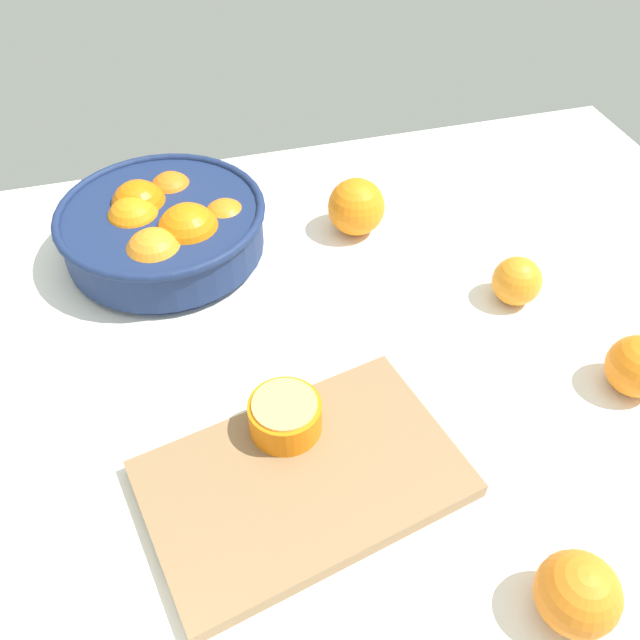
{
  "coord_description": "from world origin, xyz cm",
  "views": [
    {
      "loc": [
        -11.0,
        -51.7,
        60.75
      ],
      "look_at": [
        3.17,
        -0.57,
        7.64
      ],
      "focal_mm": 37.43,
      "sensor_mm": 36.0,
      "label": 1
    }
  ],
  "objects_px": {
    "orange_half_0": "(285,416)",
    "loose_orange_3": "(356,207)",
    "cutting_board": "(303,479)",
    "loose_orange_1": "(517,281)",
    "loose_orange_4": "(577,594)",
    "loose_orange_0": "(638,366)",
    "fruit_bowl": "(165,228)"
  },
  "relations": [
    {
      "from": "orange_half_0",
      "to": "loose_orange_3",
      "type": "bearing_deg",
      "value": 60.99
    },
    {
      "from": "cutting_board",
      "to": "loose_orange_1",
      "type": "relative_size",
      "value": 4.91
    },
    {
      "from": "loose_orange_4",
      "to": "loose_orange_0",
      "type": "bearing_deg",
      "value": 46.13
    },
    {
      "from": "fruit_bowl",
      "to": "loose_orange_4",
      "type": "xyz_separation_m",
      "value": [
        0.29,
        -0.6,
        -0.01
      ]
    },
    {
      "from": "fruit_bowl",
      "to": "loose_orange_1",
      "type": "xyz_separation_m",
      "value": [
        0.43,
        -0.21,
        -0.02
      ]
    },
    {
      "from": "loose_orange_1",
      "to": "fruit_bowl",
      "type": "bearing_deg",
      "value": 153.38
    },
    {
      "from": "loose_orange_3",
      "to": "orange_half_0",
      "type": "bearing_deg",
      "value": -119.01
    },
    {
      "from": "orange_half_0",
      "to": "loose_orange_0",
      "type": "distance_m",
      "value": 0.4
    },
    {
      "from": "loose_orange_1",
      "to": "loose_orange_3",
      "type": "xyz_separation_m",
      "value": [
        -0.16,
        0.2,
        0.01
      ]
    },
    {
      "from": "loose_orange_0",
      "to": "loose_orange_3",
      "type": "relative_size",
      "value": 0.86
    },
    {
      "from": "loose_orange_3",
      "to": "loose_orange_4",
      "type": "relative_size",
      "value": 1.13
    },
    {
      "from": "loose_orange_0",
      "to": "orange_half_0",
      "type": "bearing_deg",
      "value": 174.72
    },
    {
      "from": "fruit_bowl",
      "to": "loose_orange_0",
      "type": "bearing_deg",
      "value": -38.31
    },
    {
      "from": "loose_orange_0",
      "to": "loose_orange_1",
      "type": "xyz_separation_m",
      "value": [
        -0.06,
        0.17,
        -0.0
      ]
    },
    {
      "from": "fruit_bowl",
      "to": "orange_half_0",
      "type": "height_order",
      "value": "fruit_bowl"
    },
    {
      "from": "loose_orange_1",
      "to": "loose_orange_3",
      "type": "height_order",
      "value": "loose_orange_3"
    },
    {
      "from": "fruit_bowl",
      "to": "loose_orange_4",
      "type": "height_order",
      "value": "fruit_bowl"
    },
    {
      "from": "fruit_bowl",
      "to": "cutting_board",
      "type": "xyz_separation_m",
      "value": [
        0.09,
        -0.41,
        -0.04
      ]
    },
    {
      "from": "cutting_board",
      "to": "orange_half_0",
      "type": "height_order",
      "value": "orange_half_0"
    },
    {
      "from": "loose_orange_1",
      "to": "loose_orange_4",
      "type": "relative_size",
      "value": 0.87
    },
    {
      "from": "fruit_bowl",
      "to": "loose_orange_3",
      "type": "height_order",
      "value": "fruit_bowl"
    },
    {
      "from": "loose_orange_3",
      "to": "loose_orange_4",
      "type": "xyz_separation_m",
      "value": [
        0.01,
        -0.58,
        -0.0
      ]
    },
    {
      "from": "cutting_board",
      "to": "orange_half_0",
      "type": "bearing_deg",
      "value": 93.06
    },
    {
      "from": "fruit_bowl",
      "to": "loose_orange_1",
      "type": "distance_m",
      "value": 0.48
    },
    {
      "from": "fruit_bowl",
      "to": "cutting_board",
      "type": "height_order",
      "value": "fruit_bowl"
    },
    {
      "from": "fruit_bowl",
      "to": "loose_orange_4",
      "type": "relative_size",
      "value": 3.87
    },
    {
      "from": "loose_orange_1",
      "to": "loose_orange_4",
      "type": "bearing_deg",
      "value": -110.3
    },
    {
      "from": "fruit_bowl",
      "to": "loose_orange_0",
      "type": "xyz_separation_m",
      "value": [
        0.49,
        -0.39,
        -0.01
      ]
    },
    {
      "from": "orange_half_0",
      "to": "loose_orange_1",
      "type": "bearing_deg",
      "value": 21.62
    },
    {
      "from": "orange_half_0",
      "to": "loose_orange_0",
      "type": "xyz_separation_m",
      "value": [
        0.4,
        -0.04,
        -0.0
      ]
    },
    {
      "from": "orange_half_0",
      "to": "cutting_board",
      "type": "bearing_deg",
      "value": -86.94
    },
    {
      "from": "loose_orange_4",
      "to": "cutting_board",
      "type": "bearing_deg",
      "value": 135.98
    }
  ]
}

